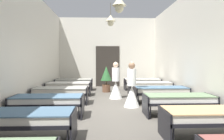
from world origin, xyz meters
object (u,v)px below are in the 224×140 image
object	(u,v)px
bed_right_row_1	(212,116)
bed_left_row_4	(69,86)
bed_left_row_3	(61,91)
bed_right_row_3	(161,91)
bed_left_row_1	(24,118)
bed_right_row_5	(142,81)
bed_left_row_2	(48,101)
nurse_near_aisle	(116,85)
nurse_mid_aisle	(132,91)
bed_left_row_5	(74,82)
bed_right_row_2	(179,100)
potted_plant	(106,77)
bed_right_row_4	(150,85)

from	to	relation	value
bed_right_row_1	bed_left_row_4	xyz separation A→B (m)	(-3.59, 5.43, 0.00)
bed_left_row_3	bed_right_row_3	distance (m)	3.59
bed_left_row_1	bed_right_row_5	xyz separation A→B (m)	(3.59, 7.24, 0.00)
bed_left_row_2	bed_left_row_4	size ratio (longest dim) A/B	1.00
bed_left_row_4	nurse_near_aisle	size ratio (longest dim) A/B	1.28
nurse_mid_aisle	bed_left_row_1	bearing A→B (deg)	96.43
bed_left_row_1	bed_left_row_2	distance (m)	1.81
nurse_near_aisle	nurse_mid_aisle	size ratio (longest dim) A/B	1.00
bed_left_row_3	bed_left_row_5	bearing A→B (deg)	90.00
bed_right_row_2	potted_plant	bearing A→B (deg)	112.60
bed_left_row_5	potted_plant	xyz separation A→B (m)	(1.67, -0.82, 0.31)
nurse_mid_aisle	bed_left_row_2	bearing A→B (deg)	71.17
nurse_mid_aisle	bed_right_row_4	bearing A→B (deg)	-69.18
bed_right_row_4	nurse_mid_aisle	xyz separation A→B (m)	(-1.15, -2.47, 0.09)
potted_plant	bed_right_row_1	bearing A→B (deg)	-73.36
nurse_near_aisle	bed_right_row_2	bearing A→B (deg)	-179.58
nurse_mid_aisle	bed_right_row_3	bearing A→B (deg)	-104.43
bed_left_row_4	nurse_mid_aisle	bearing A→B (deg)	-45.39
bed_left_row_2	bed_left_row_4	xyz separation A→B (m)	(0.00, 3.62, 0.00)
potted_plant	bed_right_row_2	bearing A→B (deg)	-67.40
bed_left_row_1	bed_left_row_2	xyz separation A→B (m)	(0.00, 1.81, 0.00)
bed_left_row_3	bed_left_row_5	distance (m)	3.62
bed_left_row_5	potted_plant	bearing A→B (deg)	-26.12
bed_right_row_3	bed_right_row_5	distance (m)	3.62
bed_right_row_2	bed_right_row_3	world-z (taller)	same
bed_right_row_2	bed_right_row_5	bearing A→B (deg)	90.00
bed_left_row_5	bed_left_row_4	bearing A→B (deg)	-90.00
bed_right_row_2	bed_left_row_4	distance (m)	5.10
bed_left_row_2	nurse_near_aisle	distance (m)	3.43
nurse_near_aisle	bed_left_row_1	bearing A→B (deg)	127.09
bed_left_row_1	bed_right_row_5	bearing A→B (deg)	63.65
bed_right_row_2	bed_right_row_3	bearing A→B (deg)	90.00
bed_left_row_1	nurse_near_aisle	bearing A→B (deg)	66.29
bed_left_row_3	bed_right_row_1	bearing A→B (deg)	-45.27
bed_right_row_4	bed_left_row_5	world-z (taller)	same
bed_left_row_3	nurse_near_aisle	world-z (taller)	nurse_near_aisle
bed_left_row_4	bed_right_row_4	distance (m)	3.59
bed_left_row_2	bed_left_row_3	distance (m)	1.81
bed_right_row_5	bed_left_row_5	bearing A→B (deg)	180.00
bed_right_row_2	bed_left_row_4	bearing A→B (deg)	134.73
bed_right_row_4	nurse_mid_aisle	world-z (taller)	nurse_mid_aisle
bed_right_row_2	bed_left_row_4	xyz separation A→B (m)	(-3.59, 3.62, 0.00)
bed_left_row_2	potted_plant	distance (m)	4.92
bed_right_row_1	potted_plant	size ratio (longest dim) A/B	1.51
bed_left_row_3	bed_right_row_3	bearing A→B (deg)	0.00
bed_right_row_5	nurse_near_aisle	distance (m)	3.09
bed_left_row_1	bed_left_row_4	distance (m)	5.43
bed_left_row_2	bed_right_row_2	world-z (taller)	same
bed_left_row_3	bed_right_row_4	bearing A→B (deg)	26.78
bed_right_row_3	bed_left_row_5	bearing A→B (deg)	134.73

